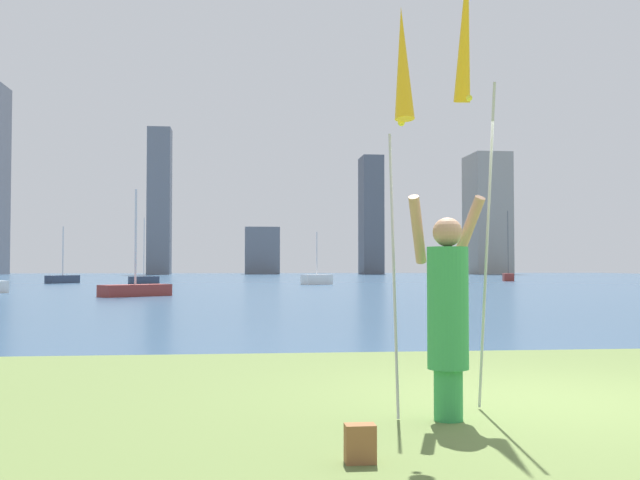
# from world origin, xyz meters

# --- Properties ---
(ground) EXTENTS (120.00, 138.00, 0.12)m
(ground) POSITION_xyz_m (0.00, 50.95, -0.06)
(ground) COLOR #5B7038
(person) EXTENTS (0.69, 0.51, 1.87)m
(person) POSITION_xyz_m (-1.21, -0.84, 0.92)
(person) COLOR green
(person) RESTS_ON ground
(kite_flag_left) EXTENTS (0.16, 0.70, 3.41)m
(kite_flag_left) POSITION_xyz_m (-1.61, -0.99, 2.84)
(kite_flag_left) COLOR #B2B2B7
(kite_flag_left) RESTS_ON ground
(kite_flag_right) EXTENTS (0.16, 1.03, 4.25)m
(kite_flag_right) POSITION_xyz_m (-0.80, -0.07, 3.46)
(kite_flag_right) COLOR #B2B2B7
(kite_flag_right) RESTS_ON ground
(bag) EXTENTS (0.20, 0.13, 0.25)m
(bag) POSITION_xyz_m (-2.15, -2.09, 0.12)
(bag) COLOR brown
(bag) RESTS_ON ground
(sailboat_2) EXTENTS (2.25, 1.80, 3.57)m
(sailboat_2) POSITION_xyz_m (2.36, 43.86, 0.35)
(sailboat_2) COLOR white
(sailboat_2) RESTS_ON ground
(sailboat_3) EXTENTS (2.02, 2.86, 4.11)m
(sailboat_3) POSITION_xyz_m (-15.58, 49.50, 0.33)
(sailboat_3) COLOR #333D51
(sailboat_3) RESTS_ON ground
(sailboat_5) EXTENTS (2.10, 1.27, 4.55)m
(sailboat_5) POSITION_xyz_m (-9.31, 45.37, 0.32)
(sailboat_5) COLOR #333D51
(sailboat_5) RESTS_ON ground
(sailboat_6) EXTENTS (2.93, 2.67, 4.46)m
(sailboat_6) POSITION_xyz_m (-7.18, 25.11, 0.29)
(sailboat_6) COLOR maroon
(sailboat_6) RESTS_ON ground
(sailboat_8) EXTENTS (1.24, 2.07, 5.82)m
(sailboat_8) POSITION_xyz_m (19.27, 53.47, 0.37)
(sailboat_8) COLOR maroon
(sailboat_8) RESTS_ON ground
(skyline_tower_1) EXTENTS (3.28, 3.67, 21.16)m
(skyline_tower_1) POSITION_xyz_m (-14.28, 103.88, 10.58)
(skyline_tower_1) COLOR slate
(skyline_tower_1) RESTS_ON ground
(skyline_tower_2) EXTENTS (5.13, 4.64, 7.02)m
(skyline_tower_2) POSITION_xyz_m (0.65, 107.02, 3.51)
(skyline_tower_2) COLOR slate
(skyline_tower_2) RESTS_ON ground
(skyline_tower_3) EXTENTS (3.11, 5.53, 17.92)m
(skyline_tower_3) POSITION_xyz_m (17.27, 106.92, 8.96)
(skyline_tower_3) COLOR #565B66
(skyline_tower_3) RESTS_ON ground
(skyline_tower_4) EXTENTS (5.42, 7.95, 18.04)m
(skyline_tower_4) POSITION_xyz_m (34.47, 103.57, 9.02)
(skyline_tower_4) COLOR gray
(skyline_tower_4) RESTS_ON ground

